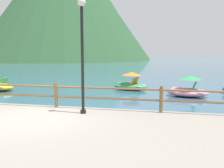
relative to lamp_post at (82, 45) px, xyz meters
The scene contains 6 objects.
ground_plane 39.24m from the lamp_post, 91.93° to the left, with size 200.00×200.00×0.00m, color #38607A.
dock_railing 2.31m from the lamp_post, 152.88° to the left, with size 23.92×0.12×0.95m.
lamp_post is the anchor object (origin of this frame).
pedal_boat_0 7.91m from the lamp_post, 57.72° to the left, with size 2.52×1.78×1.20m.
pedal_boat_3 8.61m from the lamp_post, 86.52° to the left, with size 2.63×1.91×1.18m.
cliff_headland 70.86m from the lamp_post, 111.59° to the left, with size 51.55×51.55×36.40m.
Camera 1 is at (4.07, -7.24, 2.56)m, focal length 40.07 mm.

